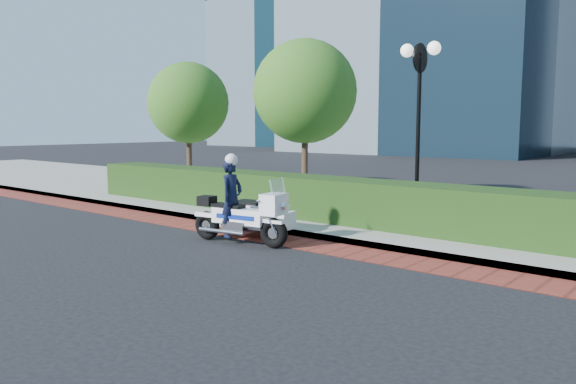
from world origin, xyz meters
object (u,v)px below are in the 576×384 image
Objects in this scene: tree_a at (188,103)px; tree_b at (305,92)px; lamppost at (419,102)px; police_motorcycle at (245,211)px.

tree_b is at bearing 0.00° from tree_a.
tree_b reaches higher than lamppost.
tree_b is (-4.50, 1.30, 0.48)m from lamppost.
tree_a is 5.50m from tree_b.
tree_b reaches higher than police_motorcycle.
police_motorcycle is at bearing -63.75° from tree_b.
police_motorcycle is at bearing -112.97° from lamppost.
tree_a is at bearing 137.19° from police_motorcycle.
tree_b reaches higher than tree_a.
lamppost is 1.86× the size of police_motorcycle.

